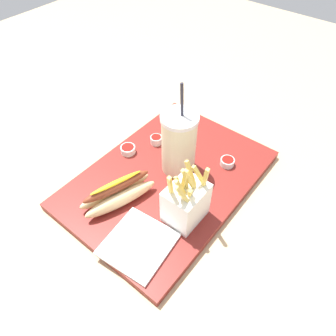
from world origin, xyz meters
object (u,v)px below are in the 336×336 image
fries_basket (186,202)px  napkin_stack (138,244)px  soda_cup (180,144)px  hot_dog_1 (118,193)px  ketchup_cup_2 (227,162)px  ketchup_cup_3 (156,140)px  ketchup_cup_1 (127,150)px

fries_basket → napkin_stack: size_ratio=1.23×
soda_cup → hot_dog_1: bearing=164.3°
fries_basket → ketchup_cup_2: 0.20m
fries_basket → ketchup_cup_3: fries_basket is taller
fries_basket → ketchup_cup_1: fries_basket is taller
hot_dog_1 → soda_cup: bearing=-15.7°
ketchup_cup_1 → ketchup_cup_2: 0.26m
ketchup_cup_1 → napkin_stack: bearing=-131.5°
soda_cup → ketchup_cup_2: soda_cup is taller
hot_dog_1 → ketchup_cup_1: hot_dog_1 is taller
ketchup_cup_1 → ketchup_cup_2: size_ratio=1.09×
ketchup_cup_3 → napkin_stack: bearing=-146.5°
fries_basket → hot_dog_1: size_ratio=0.89×
ketchup_cup_3 → napkin_stack: size_ratio=0.24×
hot_dog_1 → ketchup_cup_3: hot_dog_1 is taller
ketchup_cup_1 → hot_dog_1: bearing=-143.2°
soda_cup → hot_dog_1: soda_cup is taller
ketchup_cup_3 → ketchup_cup_2: bearing=-75.2°
ketchup_cup_2 → napkin_stack: ketchup_cup_2 is taller
hot_dog_1 → ketchup_cup_2: hot_dog_1 is taller
napkin_stack → ketchup_cup_2: bearing=-4.0°
ketchup_cup_2 → ketchup_cup_1: bearing=119.5°
ketchup_cup_1 → ketchup_cup_3: (0.08, -0.03, 0.00)m
ketchup_cup_2 → napkin_stack: bearing=176.0°
hot_dog_1 → ketchup_cup_2: (0.25, -0.13, -0.02)m
soda_cup → napkin_stack: size_ratio=1.81×
fries_basket → napkin_stack: bearing=164.6°
ketchup_cup_1 → ketchup_cup_3: 0.08m
hot_dog_1 → ketchup_cup_3: bearing=16.2°
hot_dog_1 → ketchup_cup_2: 0.29m
napkin_stack → ketchup_cup_3: bearing=33.5°
fries_basket → napkin_stack: fries_basket is taller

